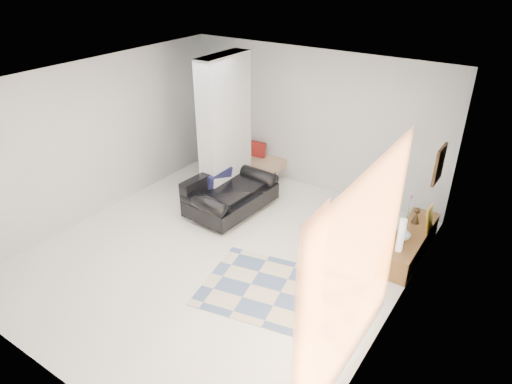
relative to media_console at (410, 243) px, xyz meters
The scene contains 17 objects.
floor 3.05m from the media_console, 145.96° to the right, with size 6.00×6.00×0.00m, color white.
ceiling 4.00m from the media_console, 145.96° to the right, with size 6.00×6.00×0.00m, color white.
wall_back 3.08m from the media_console, 152.76° to the left, with size 6.00×6.00×0.00m, color silver.
wall_front 5.47m from the media_console, 118.19° to the right, with size 6.00×6.00×0.00m, color silver.
wall_left 5.67m from the media_console, 162.10° to the right, with size 6.00×6.00×0.00m, color silver.
wall_right 2.09m from the media_console, 82.32° to the right, with size 6.00×6.00×0.00m, color silver.
partition_column 3.81m from the media_console, behind, with size 0.35×1.20×2.80m, color #ADB2B5.
hallway_door 4.86m from the media_console, 164.78° to the left, with size 0.85×0.06×2.04m, color white.
curtain 3.12m from the media_console, 87.00° to the right, with size 2.55×2.55×0.00m, color orange.
wall_art 1.46m from the media_console, ahead, with size 0.04×0.45×0.55m, color #3D2510.
media_console is the anchor object (origin of this frame).
loveseat 3.32m from the media_console, behind, with size 1.11×1.77×0.76m.
daybed 4.06m from the media_console, 166.92° to the left, with size 1.92×1.04×0.77m.
area_rug 2.35m from the media_console, 121.75° to the right, with size 2.26×1.51×0.01m, color beige.
cylinder_lamp 0.75m from the media_console, 91.98° to the right, with size 0.10×0.10×0.54m, color silver.
bronze_figurine 0.47m from the media_console, 98.57° to the left, with size 0.14×0.14×0.27m, color #332416, non-canonical shape.
vase 0.39m from the media_console, 101.68° to the right, with size 0.20×0.20×0.21m, color white.
Camera 1 is at (3.86, -4.75, 4.40)m, focal length 32.00 mm.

